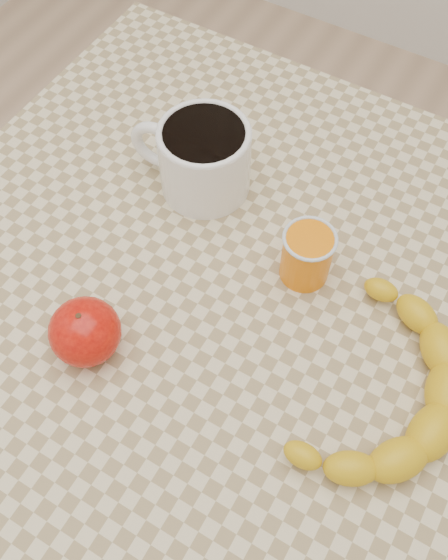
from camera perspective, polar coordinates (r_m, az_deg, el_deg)
The scene contains 6 objects.
ground at distance 1.43m, azimuth 0.00°, elevation -16.34°, with size 3.00×3.00×0.00m, color tan.
table at distance 0.81m, azimuth 0.00°, elevation -3.92°, with size 0.80×0.80×0.75m.
coffee_mug at distance 0.79m, azimuth -2.01°, elevation 11.24°, with size 0.17×0.13×0.10m.
orange_juice_glass at distance 0.72m, azimuth 7.59°, elevation 2.28°, with size 0.06×0.06×0.07m.
apple at distance 0.68m, azimuth -12.59°, elevation -4.63°, with size 0.08×0.08×0.07m.
banana at distance 0.67m, azimuth 14.27°, elevation -9.60°, with size 0.24×0.31×0.05m, color gold, non-canonical shape.
Camera 1 is at (0.19, -0.32, 1.38)m, focal length 40.00 mm.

